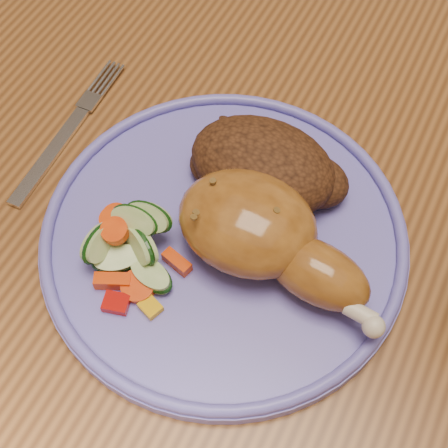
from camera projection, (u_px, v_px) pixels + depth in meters
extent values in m
plane|color=#57341E|center=(267.00, 410.00, 1.19)|extent=(4.00, 4.00, 0.00)
cube|color=brown|center=(314.00, 199.00, 0.57)|extent=(0.90, 1.40, 0.04)
cube|color=#4C2D16|center=(414.00, 58.00, 1.08)|extent=(0.42, 0.42, 0.04)
cylinder|color=#4C2D16|center=(268.00, 172.00, 1.23)|extent=(0.04, 0.04, 0.41)
cylinder|color=#4C2D16|center=(335.00, 55.00, 1.39)|extent=(0.04, 0.04, 0.41)
cylinder|color=#4C2D16|center=(446.00, 243.00, 1.14)|extent=(0.04, 0.04, 0.41)
cylinder|color=#655DC3|center=(224.00, 237.00, 0.51)|extent=(0.30, 0.30, 0.01)
torus|color=#655DC3|center=(224.00, 230.00, 0.51)|extent=(0.30, 0.30, 0.01)
ellipsoid|color=#9C5E20|center=(247.00, 223.00, 0.48)|extent=(0.11, 0.09, 0.06)
ellipsoid|color=#9C5E20|center=(317.00, 273.00, 0.47)|extent=(0.09, 0.06, 0.04)
sphere|color=beige|center=(374.00, 327.00, 0.44)|extent=(0.02, 0.02, 0.02)
ellipsoid|color=#462511|center=(263.00, 165.00, 0.52)|extent=(0.13, 0.09, 0.05)
ellipsoid|color=#462511|center=(312.00, 180.00, 0.52)|extent=(0.06, 0.05, 0.03)
ellipsoid|color=#462511|center=(219.00, 165.00, 0.53)|extent=(0.05, 0.05, 0.03)
cube|color=#A50A05|center=(116.00, 303.00, 0.47)|extent=(0.02, 0.02, 0.01)
cube|color=#E5A507|center=(150.00, 307.00, 0.47)|extent=(0.02, 0.02, 0.01)
cylinder|color=#F84708|center=(114.00, 220.00, 0.51)|extent=(0.02, 0.02, 0.01)
cube|color=#F84708|center=(113.00, 281.00, 0.48)|extent=(0.03, 0.02, 0.01)
cube|color=#F84708|center=(177.00, 262.00, 0.49)|extent=(0.03, 0.02, 0.01)
cylinder|color=#F84708|center=(115.00, 231.00, 0.48)|extent=(0.02, 0.02, 0.01)
cylinder|color=#F84708|center=(138.00, 286.00, 0.48)|extent=(0.03, 0.03, 0.01)
cylinder|color=#F84708|center=(116.00, 218.00, 0.51)|extent=(0.02, 0.02, 0.01)
cylinder|color=#C5DC8F|center=(149.00, 217.00, 0.49)|extent=(0.04, 0.03, 0.03)
cylinder|color=#C5DC8F|center=(100.00, 242.00, 0.48)|extent=(0.03, 0.04, 0.04)
cylinder|color=#C5DC8F|center=(140.00, 244.00, 0.48)|extent=(0.04, 0.04, 0.04)
cylinder|color=#C5DC8F|center=(121.00, 234.00, 0.50)|extent=(0.05, 0.05, 0.02)
cylinder|color=#C5DC8F|center=(151.00, 275.00, 0.48)|extent=(0.05, 0.05, 0.01)
cylinder|color=#C5DC8F|center=(117.00, 259.00, 0.49)|extent=(0.05, 0.05, 0.02)
cylinder|color=#C5DC8F|center=(135.00, 220.00, 0.48)|extent=(0.04, 0.03, 0.03)
cube|color=silver|center=(50.00, 155.00, 0.56)|extent=(0.02, 0.12, 0.00)
cube|color=silver|center=(89.00, 101.00, 0.59)|extent=(0.02, 0.07, 0.00)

